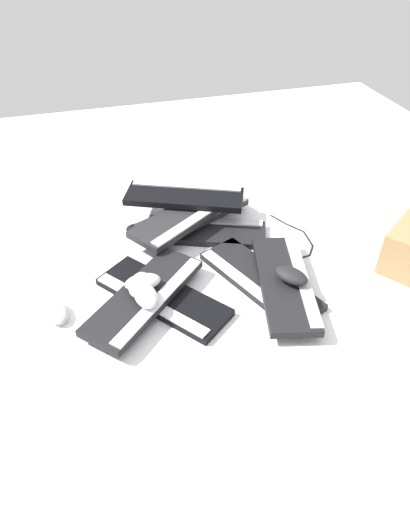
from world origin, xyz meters
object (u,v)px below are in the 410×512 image
keyboard_3 (285,282)px  keyboard_5 (185,216)px  mouse_4 (146,296)px  mouse_5 (225,209)px  mouse_3 (291,275)px  keyboard_7 (145,296)px  mouse_0 (140,285)px  mouse_1 (143,282)px  keyboard_1 (162,297)px  keyboard_6 (185,196)px  keyboard_2 (259,280)px  mouse_2 (141,230)px  mouse_6 (226,194)px  keyboard_4 (194,214)px  mouse_7 (57,312)px  keyboard_0 (206,232)px

keyboard_3 → keyboard_5: size_ratio=1.03×
mouse_4 → mouse_5: (0.46, -0.39, -0.06)m
keyboard_3 → mouse_3: bearing=-141.3°
keyboard_5 → keyboard_7: (-0.35, 0.21, -0.03)m
keyboard_3 → mouse_3: (-0.01, -0.01, 0.04)m
mouse_0 → mouse_3: (-0.09, -0.46, 0.00)m
keyboard_5 → mouse_1: bearing=146.8°
keyboard_1 → keyboard_6: size_ratio=0.95×
mouse_5 → keyboard_2: bearing=61.7°
keyboard_6 → mouse_2: keyboard_6 is taller
mouse_4 → mouse_6: mouse_4 is taller
keyboard_4 → mouse_6: size_ratio=4.20×
mouse_0 → mouse_1: bearing=153.0°
keyboard_2 → mouse_4: size_ratio=4.22×
keyboard_6 → mouse_7: 0.65m
keyboard_3 → keyboard_2: bearing=45.8°
keyboard_4 → mouse_5: (0.03, -0.13, -0.02)m
keyboard_4 → mouse_4: bearing=148.9°
keyboard_0 → keyboard_5: (0.04, 0.07, 0.06)m
keyboard_4 → keyboard_1: bearing=151.8°
keyboard_5 → mouse_7: bearing=123.7°
keyboard_4 → mouse_2: size_ratio=4.20×
keyboard_7 → mouse_3: bearing=-99.1°
mouse_4 → mouse_7: size_ratio=1.00×
mouse_4 → keyboard_5: bearing=-35.1°
keyboard_2 → mouse_1: bearing=86.7°
keyboard_7 → mouse_0: size_ratio=3.83×
keyboard_1 → mouse_6: bearing=-35.7°
keyboard_0 → mouse_6: size_ratio=4.22×
keyboard_5 → keyboard_0: bearing=-117.7°
keyboard_0 → mouse_5: size_ratio=4.22×
mouse_6 → mouse_0: bearing=72.8°
keyboard_4 → keyboard_6: (0.04, 0.03, 0.06)m
keyboard_6 → mouse_1: bearing=150.6°
keyboard_3 → keyboard_6: size_ratio=1.00×
keyboard_5 → mouse_2: size_ratio=4.08×
keyboard_4 → keyboard_0: bearing=-164.1°
keyboard_7 → keyboard_0: bearing=-41.9°
mouse_0 → mouse_5: bearing=155.4°
keyboard_7 → mouse_4: size_ratio=3.83×
keyboard_6 → mouse_5: keyboard_6 is taller
keyboard_5 → mouse_5: (0.08, -0.18, -0.05)m
mouse_0 → mouse_2: bearing=-169.4°
keyboard_1 → keyboard_4: keyboard_4 is taller
mouse_4 → mouse_5: bearing=-46.4°
keyboard_1 → mouse_6: mouse_6 is taller
keyboard_0 → keyboard_6: keyboard_6 is taller
keyboard_3 → mouse_3: mouse_3 is taller
keyboard_3 → mouse_1: bearing=79.3°
keyboard_0 → mouse_3: mouse_3 is taller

